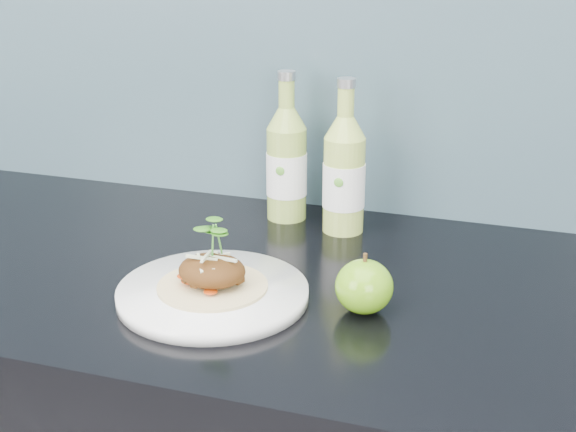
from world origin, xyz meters
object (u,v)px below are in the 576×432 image
Objects in this scene: green_apple at (364,287)px; cider_bottle_left at (287,164)px; cider_bottle_right at (344,175)px; dinner_plate at (213,293)px.

cider_bottle_left reaches higher than green_apple.
cider_bottle_right reaches higher than green_apple.
green_apple is at bearing -67.47° from cider_bottle_right.
cider_bottle_right is (-0.09, 0.25, 0.06)m from green_apple.
cider_bottle_left is at bearing 124.42° from green_apple.
cider_bottle_left is 1.00× the size of cider_bottle_right.
cider_bottle_left is (-0.00, 0.30, 0.08)m from dinner_plate.
green_apple is at bearing 8.07° from dinner_plate.
green_apple is (0.19, 0.03, 0.03)m from dinner_plate.
cider_bottle_right is (0.10, -0.03, 0.00)m from cider_bottle_left.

